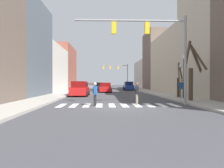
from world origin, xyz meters
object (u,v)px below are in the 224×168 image
Objects in this scene: traffic_signal_near at (153,39)px; traffic_signal_far at (118,70)px; car_driving_toward_lane at (99,87)px; street_tree_left_mid at (192,69)px; car_parked_right_mid at (129,86)px; car_at_intersection at (80,89)px; street_tree_right_mid at (179,83)px; car_parked_left_far at (105,88)px; pedestrian_crossing_street at (137,92)px; pedestrian_on_right_sidewalk at (182,87)px; car_parked_right_far at (92,86)px; pedestrian_waiting_at_curb at (95,92)px; street_lamp_right_corner at (184,68)px.

traffic_signal_far is at bearing 90.19° from traffic_signal_near.
car_driving_toward_lane is (-4.53, 27.58, -4.03)m from traffic_signal_near.
traffic_signal_far is at bearing 95.69° from street_tree_left_mid.
street_tree_left_mid reaches higher than car_parked_right_mid.
street_tree_right_mid is (10.52, -4.47, 0.79)m from car_at_intersection.
traffic_signal_near is at bearing -122.98° from street_tree_right_mid.
street_tree_left_mid is at bearing 20.96° from car_parked_left_far.
pedestrian_crossing_street is 7.18m from pedestrian_on_right_sidewalk.
street_tree_right_mid reaches higher than car_driving_toward_lane.
car_parked_right_far is (-1.95, 9.26, -0.03)m from car_driving_toward_lane.
pedestrian_on_right_sidewalk is at bearing -117.93° from car_at_intersection.
pedestrian_waiting_at_curb reaches higher than pedestrian_crossing_street.
street_tree_right_mid is at bearing -113.00° from car_at_intersection.
street_tree_left_mid is (8.15, -25.67, 1.96)m from car_driving_toward_lane.
car_parked_left_far is at bearing -99.39° from traffic_signal_far.
street_tree_left_mid is (-0.32, -2.59, -0.32)m from street_lamp_right_corner.
car_parked_right_far is 1.27× the size of street_tree_right_mid.
car_at_intersection is at bearing 156.60° from car_parked_right_mid.
street_tree_right_mid is (2.56, -22.86, 0.79)m from car_parked_right_mid.
street_lamp_right_corner is 2.26m from street_tree_right_mid.
car_parked_right_far is 0.91× the size of street_tree_left_mid.
car_parked_right_mid reaches higher than pedestrian_crossing_street.
pedestrian_on_right_sidewalk is 3.62m from street_tree_left_mid.
car_at_intersection is 2.96× the size of pedestrian_crossing_street.
car_driving_toward_lane is at bearing -152.48° from pedestrian_crossing_street.
pedestrian_crossing_street is at bearing 6.34° from car_parked_left_far.
car_parked_right_far is 37.23m from pedestrian_waiting_at_curb.
street_tree_left_mid reaches higher than car_parked_left_far.
car_at_intersection is at bearing 149.13° from street_lamp_right_corner.
car_parked_right_far is at bearing 106.14° from street_tree_left_mid.
traffic_signal_far is 7.97m from car_parked_right_far.
traffic_signal_near reaches higher than car_parked_right_far.
street_lamp_right_corner reaches higher than pedestrian_crossing_street.
street_lamp_right_corner is 0.85× the size of car_parked_right_mid.
street_tree_right_mid is (0.43, 4.34, -1.10)m from street_tree_left_mid.
street_tree_left_mid is at bearing 27.71° from traffic_signal_near.
car_parked_left_far is at bearing -153.20° from pedestrian_crossing_street.
car_at_intersection is at bearing 24.57° from pedestrian_waiting_at_curb.
car_driving_toward_lane is at bearing 110.16° from street_lamp_right_corner.
street_lamp_right_corner is 6.99m from pedestrian_crossing_street.
car_parked_left_far is 2.94× the size of pedestrian_crossing_street.
car_driving_toward_lane is at bearing -6.55° from car_at_intersection.
car_driving_toward_lane is at bearing -110.13° from traffic_signal_far.
car_parked_right_mid is 29.97m from pedestrian_waiting_at_curb.
car_parked_left_far is (-3.35, 20.11, -4.04)m from traffic_signal_near.
traffic_signal_far is 4.14× the size of pedestrian_waiting_at_curb.
street_tree_left_mid reaches higher than car_driving_toward_lane.
pedestrian_crossing_street is (5.35, -36.69, 0.25)m from car_parked_right_far.
car_driving_toward_lane is 0.91× the size of street_tree_left_mid.
pedestrian_crossing_street is (-2.63, -28.97, 0.15)m from car_parked_right_mid.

